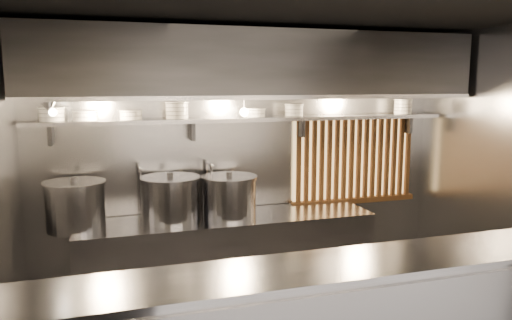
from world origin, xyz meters
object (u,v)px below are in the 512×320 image
heat_lamp (49,105)px  stock_pot_right (171,199)px  pendant_bulb (244,112)px  stock_pot_mid (229,196)px  stock_pot_left (76,205)px

heat_lamp → stock_pot_right: size_ratio=0.46×
pendant_bulb → stock_pot_mid: size_ratio=0.29×
pendant_bulb → stock_pot_right: pendant_bulb is taller
heat_lamp → pendant_bulb: size_ratio=1.87×
heat_lamp → stock_pot_mid: (1.62, 0.29, -0.95)m
pendant_bulb → stock_pot_left: (-1.65, -0.05, -0.83)m
stock_pot_right → stock_pot_left: bearing=-178.1°
stock_pot_left → stock_pot_right: size_ratio=0.90×
stock_pot_right → stock_pot_mid: bearing=-3.7°
heat_lamp → stock_pot_left: 1.00m
heat_lamp → pendant_bulb: heat_lamp is taller
heat_lamp → stock_pot_left: (0.15, 0.30, -0.94)m
pendant_bulb → stock_pot_left: pendant_bulb is taller
stock_pot_mid → stock_pot_right: bearing=176.3°
heat_lamp → stock_pot_mid: 1.90m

